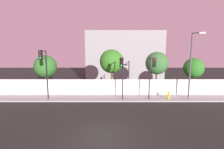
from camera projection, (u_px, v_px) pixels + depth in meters
name	position (u px, v px, depth m)	size (l,w,h in m)	color
ground_plane	(104.00, 136.00, 10.83)	(80.00, 80.00, 0.00)	#232623
sidewalk	(108.00, 98.00, 18.93)	(36.00, 2.40, 0.15)	#9B9B9B
perimeter_wall	(108.00, 87.00, 20.06)	(36.00, 0.18, 1.80)	white
traffic_light_left	(153.00, 69.00, 16.90)	(0.35, 1.85, 4.51)	black
traffic_light_center	(45.00, 65.00, 17.22)	(0.36, 1.30, 5.19)	black
traffic_light_right	(123.00, 69.00, 17.19)	(0.46, 1.35, 4.46)	black
street_lamp_curbside	(193.00, 61.00, 17.59)	(0.61, 1.93, 6.91)	#4C4C51
fire_hydrant	(169.00, 95.00, 18.31)	(0.44, 0.26, 0.82)	gold
roadside_tree_leftmost	(46.00, 66.00, 21.07)	(2.75, 2.75, 4.70)	brown
roadside_tree_midleft	(112.00, 61.00, 20.94)	(2.89, 2.89, 5.40)	brown
roadside_tree_midright	(158.00, 63.00, 20.95)	(2.77, 2.77, 5.12)	brown
roadside_tree_rightmost	(195.00, 68.00, 21.02)	(2.45, 2.45, 4.35)	brown
low_building_distant	(125.00, 55.00, 33.41)	(14.28, 6.00, 8.70)	gray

